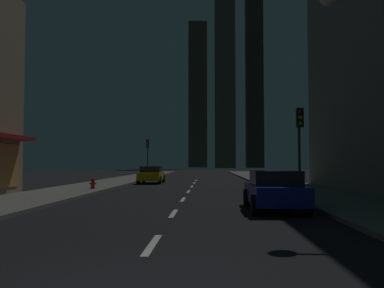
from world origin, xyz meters
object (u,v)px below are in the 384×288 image
at_px(street_lamp_right, 358,44).
at_px(fire_hydrant_far_left, 93,184).
at_px(traffic_light_far_left, 148,150).
at_px(car_parked_near, 275,190).
at_px(car_parked_far, 151,175).
at_px(traffic_light_near_right, 300,132).

bearing_deg(street_lamp_right, fire_hydrant_far_left, 130.59).
bearing_deg(traffic_light_far_left, car_parked_near, -72.77).
distance_m(fire_hydrant_far_left, street_lamp_right, 17.94).
xyz_separation_m(car_parked_near, car_parked_far, (-7.20, 18.98, 0.00)).
xyz_separation_m(car_parked_far, fire_hydrant_far_left, (-2.30, -9.29, -0.29)).
distance_m(car_parked_near, traffic_light_near_right, 5.28).
bearing_deg(car_parked_far, traffic_light_far_left, 100.40).
bearing_deg(street_lamp_right, car_parked_near, 117.08).
height_order(car_parked_far, traffic_light_near_right, traffic_light_near_right).
bearing_deg(traffic_light_far_left, fire_hydrant_far_left, -91.17).
relative_size(car_parked_near, street_lamp_right, 0.64).
bearing_deg(traffic_light_far_left, traffic_light_near_right, -66.31).
bearing_deg(fire_hydrant_far_left, street_lamp_right, -49.41).
distance_m(car_parked_near, traffic_light_far_left, 30.81).
bearing_deg(fire_hydrant_far_left, traffic_light_near_right, -25.43).
relative_size(car_parked_far, traffic_light_far_left, 1.01).
distance_m(traffic_light_near_right, street_lamp_right, 7.97).
bearing_deg(street_lamp_right, traffic_light_far_left, 108.34).
distance_m(car_parked_near, car_parked_far, 20.30).
relative_size(car_parked_near, fire_hydrant_far_left, 6.48).
height_order(car_parked_near, traffic_light_near_right, traffic_light_near_right).
bearing_deg(car_parked_far, street_lamp_right, -68.21).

